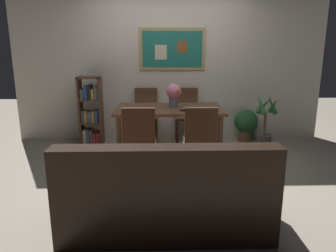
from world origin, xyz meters
TOP-DOWN VIEW (x-y plane):
  - ground_plane at (0.00, 0.00)m, footprint 12.00×12.00m
  - wall_back_with_painting at (0.00, 1.58)m, footprint 5.20×0.14m
  - dining_table at (-0.04, 0.55)m, footprint 1.51×0.89m
  - dining_chair_near_left at (-0.42, -0.24)m, footprint 0.40×0.41m
  - dining_chair_far_right at (0.28, 1.34)m, footprint 0.40×0.41m
  - dining_chair_near_right at (0.31, -0.24)m, footprint 0.40×0.41m
  - dining_chair_far_left at (-0.40, 1.36)m, footprint 0.40×0.41m
  - leather_couch at (-0.13, -1.32)m, footprint 1.80×0.84m
  - bookshelf at (-1.30, 1.25)m, footprint 0.36×0.28m
  - potted_ivy at (1.30, 1.34)m, footprint 0.40×0.40m
  - potted_palm at (1.49, 0.95)m, footprint 0.37×0.38m
  - flower_vase at (0.03, 0.60)m, footprint 0.22×0.22m
  - tv_remote at (0.18, 0.34)m, footprint 0.16×0.12m

SIDE VIEW (x-z plane):
  - ground_plane at x=0.00m, z-range 0.00..0.00m
  - potted_ivy at x=1.30m, z-range 0.00..0.61m
  - leather_couch at x=-0.13m, z-range -0.11..0.73m
  - potted_palm at x=1.49m, z-range -0.08..0.81m
  - bookshelf at x=-1.30m, z-range -0.04..1.08m
  - dining_chair_near_left at x=-0.42m, z-range 0.08..0.99m
  - dining_chair_far_right at x=0.28m, z-range 0.08..0.99m
  - dining_chair_near_right at x=0.31m, z-range 0.08..0.99m
  - dining_chair_far_left at x=-0.40m, z-range 0.08..0.99m
  - dining_table at x=-0.04m, z-range 0.28..1.02m
  - tv_remote at x=0.18m, z-range 0.74..0.76m
  - flower_vase at x=0.03m, z-range 0.77..1.11m
  - wall_back_with_painting at x=0.00m, z-range 0.00..2.60m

